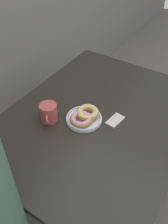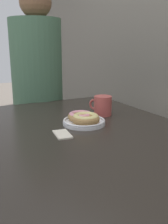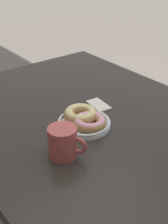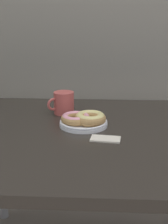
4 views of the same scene
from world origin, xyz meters
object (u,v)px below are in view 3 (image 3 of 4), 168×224
(donut_plate, at_px, (84,119))
(napkin, at_px, (99,105))
(dining_table, at_px, (84,128))
(coffee_mug, at_px, (63,142))

(donut_plate, xyz_separation_m, napkin, (0.09, -0.15, -0.03))
(donut_plate, bearing_deg, napkin, -58.59)
(dining_table, height_order, donut_plate, donut_plate)
(donut_plate, bearing_deg, coffee_mug, 121.95)
(coffee_mug, bearing_deg, napkin, -58.30)
(dining_table, relative_size, donut_plate, 6.12)
(donut_plate, height_order, coffee_mug, coffee_mug)
(dining_table, bearing_deg, napkin, -76.33)
(dining_table, distance_m, coffee_mug, 0.30)
(dining_table, relative_size, napkin, 10.80)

